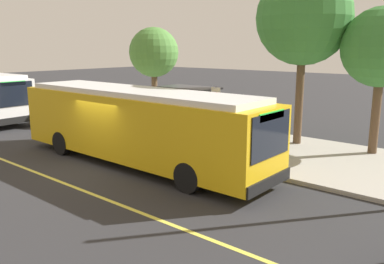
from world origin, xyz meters
The scene contains 11 objects.
ground_plane centered at (0.00, 0.00, 0.00)m, with size 120.00×120.00×0.00m, color #2B2B2D.
sidewalk_curb centered at (0.00, 6.00, 0.07)m, with size 44.00×6.40×0.15m, color #A8A399.
lane_stripe_center centered at (0.00, -2.20, 0.00)m, with size 36.00×0.14×0.01m, color #E0D64C.
transit_bus_main centered at (0.82, 1.01, 1.62)m, with size 11.77×2.63×2.95m.
bus_shelter centered at (-0.54, 5.68, 1.92)m, with size 2.90×1.60×2.48m.
waiting_bench centered at (-0.05, 5.80, 0.63)m, with size 1.60×0.48×0.95m.
route_sign_post centered at (2.56, 3.77, 1.96)m, with size 0.44×0.08×2.80m.
pedestrian_commuter centered at (1.96, 4.21, 1.12)m, with size 0.24×0.40×1.69m.
street_tree_near_shelter centered at (4.34, 7.72, 5.76)m, with size 4.15×4.15×7.71m.
street_tree_upstreet centered at (7.56, 8.13, 4.49)m, with size 3.22×3.22×5.98m.
street_tree_downstreet centered at (-5.42, 8.11, 4.18)m, with size 2.99×2.99×5.56m.
Camera 1 is at (12.28, -9.21, 4.52)m, focal length 37.36 mm.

